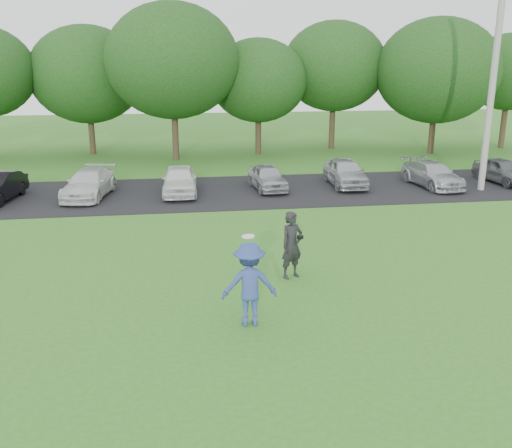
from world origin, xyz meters
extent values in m
plane|color=#387120|center=(0.00, 0.00, 0.00)|extent=(100.00, 100.00, 0.00)
cube|color=black|center=(0.00, 13.00, 0.01)|extent=(32.00, 6.50, 0.03)
cylinder|color=#9C9B97|center=(11.31, 11.70, 5.02)|extent=(0.28, 0.28, 10.04)
imported|color=#32468E|center=(-0.64, 0.11, 0.95)|extent=(1.23, 0.72, 1.89)
cylinder|color=white|center=(-0.70, -0.18, 2.13)|extent=(0.27, 0.27, 0.05)
imported|color=black|center=(0.85, 2.72, 0.91)|extent=(0.79, 0.68, 1.82)
cube|color=black|center=(1.03, 2.54, 1.17)|extent=(0.17, 0.15, 0.10)
imported|color=silver|center=(-5.72, 12.85, 0.59)|extent=(2.21, 4.08, 1.12)
imported|color=silver|center=(-1.94, 12.81, 0.64)|extent=(1.55, 3.60, 1.21)
imported|color=#A5A6AC|center=(1.93, 13.17, 0.57)|extent=(1.59, 3.30, 1.09)
imported|color=#ACADB3|center=(5.58, 13.39, 0.65)|extent=(1.58, 3.70, 1.24)
imported|color=#AAAEB2|center=(9.46, 12.69, 0.58)|extent=(1.95, 3.92, 1.09)
imported|color=#56595E|center=(13.06, 12.92, 0.60)|extent=(1.71, 3.47, 1.14)
cylinder|color=#38281C|center=(-7.00, 24.40, 1.10)|extent=(0.36, 0.36, 2.20)
ellipsoid|color=#214C19|center=(-7.00, 24.40, 4.71)|extent=(6.68, 6.68, 5.68)
cylinder|color=#38281C|center=(-2.00, 21.60, 1.35)|extent=(0.36, 0.36, 2.70)
ellipsoid|color=#214C19|center=(-2.00, 21.60, 5.48)|extent=(7.42, 7.42, 6.31)
cylinder|color=#38281C|center=(3.00, 23.00, 1.10)|extent=(0.36, 0.36, 2.20)
ellipsoid|color=#214C19|center=(3.00, 23.00, 4.36)|extent=(5.76, 5.76, 4.90)
cylinder|color=#38281C|center=(8.00, 24.40, 1.35)|extent=(0.36, 0.36, 2.70)
ellipsoid|color=#214C19|center=(8.00, 24.40, 5.14)|extent=(6.50, 6.50, 5.53)
cylinder|color=#38281C|center=(13.50, 21.60, 1.10)|extent=(0.36, 0.36, 2.20)
ellipsoid|color=#214C19|center=(13.50, 21.60, 4.92)|extent=(7.24, 7.24, 6.15)
cylinder|color=#38281C|center=(19.00, 23.00, 1.35)|extent=(0.36, 0.36, 2.70)
ellipsoid|color=#214C19|center=(19.00, 23.00, 4.79)|extent=(5.58, 5.58, 4.74)
camera|label=1|loc=(-2.18, -11.33, 5.71)|focal=40.00mm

